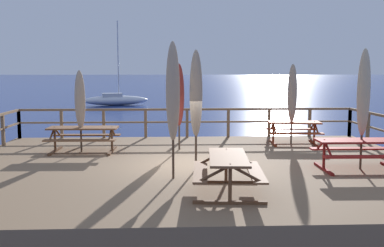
# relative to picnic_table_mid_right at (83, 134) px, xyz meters

# --- Properties ---
(ground_plane) EXTENTS (600.00, 600.00, 0.00)m
(ground_plane) POSITION_rel_picnic_table_mid_right_xyz_m (3.29, -1.93, -1.32)
(ground_plane) COLOR navy
(wooden_deck) EXTENTS (12.64, 9.82, 0.76)m
(wooden_deck) POSITION_rel_picnic_table_mid_right_xyz_m (3.29, -1.93, -0.94)
(wooden_deck) COLOR #846647
(wooden_deck) RESTS_ON ground
(railing_waterside_far) EXTENTS (12.44, 0.10, 1.09)m
(railing_waterside_far) POSITION_rel_picnic_table_mid_right_xyz_m (3.29, 2.83, 0.17)
(railing_waterside_far) COLOR brown
(railing_waterside_far) RESTS_ON wooden_deck
(picnic_table_mid_right) EXTENTS (2.14, 1.45, 0.78)m
(picnic_table_mid_right) POSITION_rel_picnic_table_mid_right_xyz_m (0.00, 0.00, 0.00)
(picnic_table_mid_right) COLOR brown
(picnic_table_mid_right) RESTS_ON wooden_deck
(picnic_table_front_right) EXTENTS (2.18, 1.44, 0.78)m
(picnic_table_front_right) POSITION_rel_picnic_table_mid_right_xyz_m (7.44, -2.85, 0.00)
(picnic_table_front_right) COLOR maroon
(picnic_table_front_right) RESTS_ON wooden_deck
(picnic_table_mid_left) EXTENTS (1.87, 1.56, 0.78)m
(picnic_table_mid_left) POSITION_rel_picnic_table_mid_right_xyz_m (6.86, 1.16, -0.01)
(picnic_table_mid_left) COLOR #993819
(picnic_table_mid_left) RESTS_ON wooden_deck
(picnic_table_back_right) EXTENTS (1.54, 2.05, 0.78)m
(picnic_table_back_right) POSITION_rel_picnic_table_mid_right_xyz_m (3.86, -4.84, -0.00)
(picnic_table_back_right) COLOR brown
(picnic_table_back_right) RESTS_ON wooden_deck
(patio_umbrella_short_mid) EXTENTS (0.32, 0.32, 2.51)m
(patio_umbrella_short_mid) POSITION_rel_picnic_table_mid_right_xyz_m (-0.07, -0.01, 1.03)
(patio_umbrella_short_mid) COLOR #4C3828
(patio_umbrella_short_mid) RESTS_ON wooden_deck
(patio_umbrella_tall_mid_left) EXTENTS (0.32, 0.32, 3.04)m
(patio_umbrella_tall_mid_left) POSITION_rel_picnic_table_mid_right_xyz_m (7.51, -2.78, 1.37)
(patio_umbrella_tall_mid_left) COLOR #4C3828
(patio_umbrella_tall_mid_left) RESTS_ON wooden_deck
(patio_umbrella_tall_mid_right) EXTENTS (0.32, 0.32, 2.71)m
(patio_umbrella_tall_mid_right) POSITION_rel_picnic_table_mid_right_xyz_m (6.78, 1.19, 1.16)
(patio_umbrella_tall_mid_right) COLOR #4C3828
(patio_umbrella_tall_mid_right) RESTS_ON wooden_deck
(patio_umbrella_tall_back_left) EXTENTS (0.32, 0.32, 3.15)m
(patio_umbrella_tall_back_left) POSITION_rel_picnic_table_mid_right_xyz_m (2.75, -3.56, 1.44)
(patio_umbrella_tall_back_left) COLOR #4C3828
(patio_umbrella_tall_back_left) RESTS_ON wooden_deck
(patio_umbrella_short_back) EXTENTS (0.32, 0.32, 2.70)m
(patio_umbrella_short_back) POSITION_rel_picnic_table_mid_right_xyz_m (2.95, 0.23, 1.16)
(patio_umbrella_short_back) COLOR #4C3828
(patio_umbrella_short_back) RESTS_ON wooden_deck
(patio_umbrella_short_front) EXTENTS (0.32, 0.32, 3.00)m
(patio_umbrella_short_front) POSITION_rel_picnic_table_mid_right_xyz_m (3.32, -2.66, 1.35)
(patio_umbrella_short_front) COLOR #4C3828
(patio_umbrella_short_front) RESTS_ON wooden_deck
(sailboat_distant) EXTENTS (6.22, 2.98, 7.72)m
(sailboat_distant) POSITION_rel_picnic_table_mid_right_xyz_m (-2.50, 28.15, -0.81)
(sailboat_distant) COLOR silver
(sailboat_distant) RESTS_ON ground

